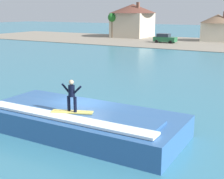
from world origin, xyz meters
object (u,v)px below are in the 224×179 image
at_px(surfer, 72,94).
at_px(house_small_cottage, 217,26).
at_px(wave_crest, 81,121).
at_px(surfboard, 72,112).
at_px(car_near_shore, 165,38).
at_px(house_with_chimney, 133,19).
at_px(tree_tall_bare, 112,18).

relative_size(surfer, house_small_cottage, 0.23).
xyz_separation_m(wave_crest, surfboard, (-0.02, -0.74, 0.72)).
height_order(car_near_shore, house_with_chimney, house_with_chimney).
xyz_separation_m(surfboard, tree_tall_bare, (-27.87, 52.93, 3.24)).
bearing_deg(surfboard, tree_tall_bare, 117.77).
bearing_deg(house_small_cottage, car_near_shore, -134.88).
bearing_deg(surfer, surfboard, 107.30).
distance_m(car_near_shore, tree_tall_bare, 16.15).
xyz_separation_m(house_small_cottage, tree_tall_bare, (-23.02, -3.00, 1.40)).
relative_size(car_near_shore, tree_tall_bare, 0.77).
xyz_separation_m(wave_crest, surfer, (-0.01, -0.75, 1.65)).
xyz_separation_m(surfboard, house_small_cottage, (-4.85, 55.92, 1.85)).
xyz_separation_m(car_near_shore, house_small_cottage, (8.17, 8.20, 2.24)).
xyz_separation_m(surfer, car_near_shore, (-13.03, 47.73, -1.32)).
height_order(surfboard, house_with_chimney, house_with_chimney).
relative_size(house_with_chimney, tree_tall_bare, 1.94).
bearing_deg(car_near_shore, surfboard, -74.74).
bearing_deg(surfer, wave_crest, 88.97).
height_order(surfer, tree_tall_bare, tree_tall_bare).
relative_size(surfboard, tree_tall_bare, 0.36).
bearing_deg(surfer, house_small_cottage, 94.96).
height_order(wave_crest, surfer, surfer).
distance_m(house_with_chimney, house_small_cottage, 20.00).
xyz_separation_m(surfer, tree_tall_bare, (-27.88, 52.94, 2.32)).
relative_size(surfboard, house_small_cottage, 0.30).
relative_size(wave_crest, house_small_cottage, 1.51).
height_order(car_near_shore, house_small_cottage, house_small_cottage).
relative_size(surfer, house_with_chimney, 0.14).
xyz_separation_m(surfboard, house_with_chimney, (-24.77, 57.29, 3.02)).
height_order(car_near_shore, tree_tall_bare, tree_tall_bare).
xyz_separation_m(car_near_shore, house_with_chimney, (-11.75, 9.57, 3.42)).
bearing_deg(tree_tall_bare, house_with_chimney, 54.59).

